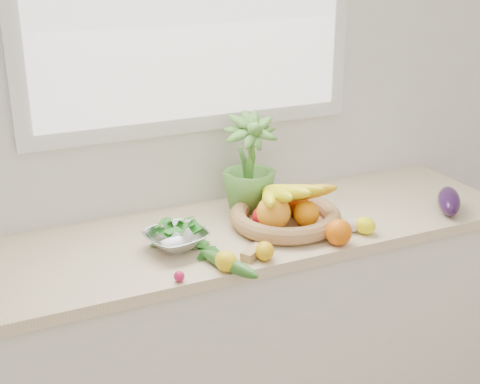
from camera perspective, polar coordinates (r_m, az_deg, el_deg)
name	(u,v)px	position (r m, az deg, el deg)	size (l,w,h in m)	color
back_wall	(192,91)	(2.53, -4.13, 8.58)	(4.50, 0.02, 2.70)	white
counter_cabinet	(226,342)	(2.64, -1.20, -12.69)	(2.20, 0.58, 0.86)	silver
countertop	(225,236)	(2.41, -1.28, -3.79)	(2.24, 0.62, 0.04)	beige
orange_loose	(339,232)	(2.31, 8.42, -3.43)	(0.09, 0.09, 0.09)	#DE6007
lemon_a	(226,261)	(2.12, -1.19, -5.93)	(0.07, 0.08, 0.07)	yellow
lemon_b	(265,251)	(2.19, 2.12, -5.05)	(0.06, 0.08, 0.06)	#E8AA0C
lemon_c	(365,226)	(2.42, 10.63, -2.84)	(0.06, 0.08, 0.06)	#FFF80D
apple	(263,217)	(2.42, 2.00, -2.14)	(0.08, 0.08, 0.08)	red
ginger	(253,253)	(2.21, 1.10, -5.23)	(0.10, 0.04, 0.03)	tan
garlic_a	(270,231)	(2.36, 2.55, -3.36)	(0.05, 0.05, 0.04)	white
garlic_b	(268,213)	(2.51, 2.40, -1.79)	(0.05, 0.05, 0.04)	silver
garlic_c	(352,225)	(2.43, 9.58, -2.79)	(0.06, 0.06, 0.05)	beige
eggplant	(449,201)	(2.68, 17.40, -0.73)	(0.08, 0.22, 0.09)	#260E36
cucumber	(229,264)	(2.13, -0.99, -6.15)	(0.05, 0.26, 0.05)	#2F5F1C
radish	(179,276)	(2.07, -5.21, -7.17)	(0.03, 0.03, 0.03)	#C8194E
potted_herb	(249,163)	(2.51, 0.79, 2.53)	(0.21, 0.21, 0.37)	#4D8A32
fruit_basket	(285,211)	(2.43, 3.84, -1.65)	(0.50, 0.50, 0.20)	tan
colander_with_spinach	(176,234)	(2.26, -5.49, -3.63)	(0.25, 0.25, 0.11)	silver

